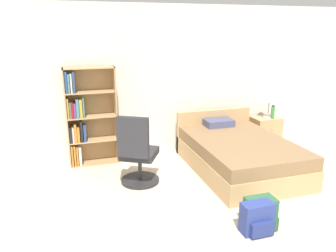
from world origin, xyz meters
TOP-DOWN VIEW (x-y plane):
  - wall_back at (0.00, 3.23)m, footprint 9.00×0.06m
  - bookshelf at (-1.65, 3.00)m, footprint 0.80×0.26m
  - bed at (0.65, 2.07)m, footprint 1.42×2.08m
  - office_chair at (-1.01, 1.99)m, footprint 0.68×0.71m
  - nightstand at (1.72, 2.91)m, footprint 0.52×0.41m
  - table_lamp at (1.73, 2.89)m, footprint 0.27×0.27m
  - water_bottle at (1.78, 2.82)m, footprint 0.07×0.07m
  - backpack_green at (0.10, 0.53)m, footprint 0.34×0.29m
  - backpack_blue at (0.00, 0.44)m, footprint 0.36×0.24m

SIDE VIEW (x-z plane):
  - backpack_green at x=0.10m, z-range -0.01..0.34m
  - backpack_blue at x=0.00m, z-range -0.01..0.35m
  - bed at x=0.65m, z-range -0.12..0.65m
  - nightstand at x=1.72m, z-range 0.00..0.56m
  - office_chair at x=-1.01m, z-range -0.07..1.00m
  - water_bottle at x=1.78m, z-range 0.55..0.81m
  - bookshelf at x=-1.65m, z-range -0.02..1.60m
  - table_lamp at x=1.73m, z-range 0.70..1.22m
  - wall_back at x=0.00m, z-range 0.00..2.60m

